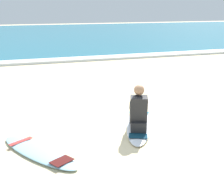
{
  "coord_description": "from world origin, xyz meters",
  "views": [
    {
      "loc": [
        -2.15,
        -6.08,
        2.54
      ],
      "look_at": [
        0.21,
        0.95,
        0.55
      ],
      "focal_mm": 49.66,
      "sensor_mm": 36.0,
      "label": 1
    }
  ],
  "objects": [
    {
      "name": "surfer_seated",
      "position": [
        0.27,
        -0.58,
        0.44
      ],
      "size": [
        0.56,
        0.77,
        0.95
      ],
      "color": "#232326",
      "rests_on": "surfboard_main"
    },
    {
      "name": "surfboard_spare_near",
      "position": [
        -1.79,
        -0.92,
        0.04
      ],
      "size": [
        1.45,
        1.95,
        0.08
      ],
      "color": "#9ED1E5",
      "rests_on": "ground"
    },
    {
      "name": "sea",
      "position": [
        0.0,
        22.09,
        0.05
      ],
      "size": [
        80.0,
        28.0,
        0.1
      ],
      "primitive_type": "cube",
      "color": "teal",
      "rests_on": "ground"
    },
    {
      "name": "surfboard_main",
      "position": [
        0.43,
        -0.25,
        0.04
      ],
      "size": [
        1.42,
        2.31,
        0.08
      ],
      "color": "silver",
      "rests_on": "ground"
    },
    {
      "name": "ground_plane",
      "position": [
        0.0,
        0.0,
        0.0
      ],
      "size": [
        80.0,
        80.0,
        0.0
      ],
      "primitive_type": "plane",
      "color": "beige"
    },
    {
      "name": "breaking_foam",
      "position": [
        0.0,
        8.39,
        0.06
      ],
      "size": [
        80.0,
        0.9,
        0.11
      ],
      "primitive_type": "cube",
      "color": "white",
      "rests_on": "ground"
    }
  ]
}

